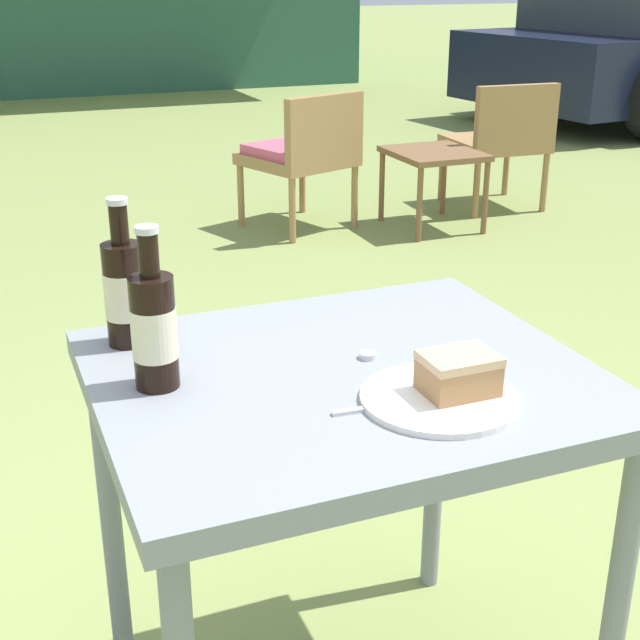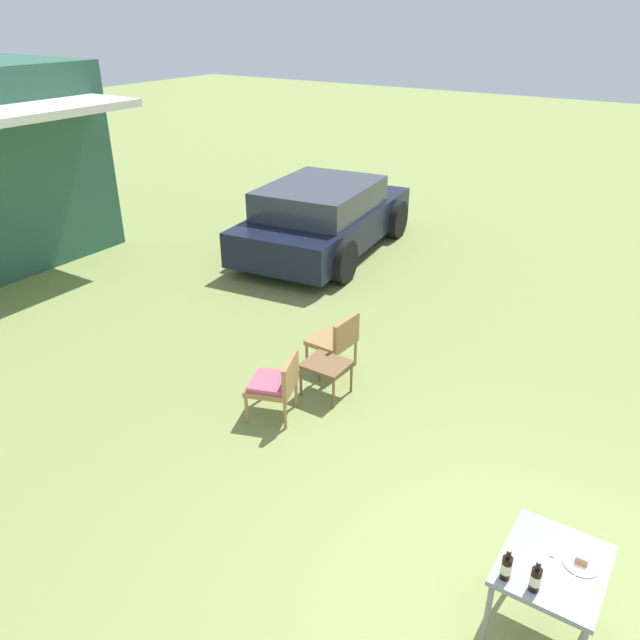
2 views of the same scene
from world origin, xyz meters
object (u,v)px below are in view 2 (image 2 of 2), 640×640
object	(u,v)px
wicker_chair_plain	(336,339)
garden_side_table	(326,367)
wicker_chair_cushioned	(276,382)
cake_on_plate	(582,560)
cola_bottle_near	(506,567)
cola_bottle_far	(536,579)
parked_car	(324,217)
patio_table	(552,572)

from	to	relation	value
wicker_chair_plain	garden_side_table	distance (m)	0.59
wicker_chair_cushioned	garden_side_table	size ratio (longest dim) A/B	1.47
garden_side_table	cake_on_plate	world-z (taller)	cake_on_plate
cola_bottle_near	cola_bottle_far	xyz separation A→B (m)	(0.01, -0.18, 0.00)
wicker_chair_cushioned	parked_car	bearing A→B (deg)	-172.67
cola_bottle_near	wicker_chair_plain	bearing A→B (deg)	47.84
garden_side_table	cola_bottle_far	bearing A→B (deg)	-125.77
parked_car	garden_side_table	distance (m)	4.78
wicker_chair_cushioned	cake_on_plate	bearing A→B (deg)	52.72
cola_bottle_near	parked_car	bearing A→B (deg)	41.18
patio_table	cake_on_plate	size ratio (longest dim) A/B	3.29
wicker_chair_cushioned	cola_bottle_far	distance (m)	3.47
garden_side_table	cola_bottle_far	distance (m)	3.61
garden_side_table	cake_on_plate	distance (m)	3.57
wicker_chair_cushioned	cola_bottle_far	bearing A→B (deg)	45.49
wicker_chair_plain	cola_bottle_near	size ratio (longest dim) A/B	2.87
wicker_chair_cushioned	patio_table	world-z (taller)	wicker_chair_cushioned
cola_bottle_near	cola_bottle_far	size ratio (longest dim) A/B	1.00
parked_car	garden_side_table	size ratio (longest dim) A/B	8.53
parked_car	cola_bottle_far	size ratio (longest dim) A/B	16.61
cola_bottle_far	wicker_chair_plain	bearing A→B (deg)	49.68
garden_side_table	cake_on_plate	bearing A→B (deg)	-118.69
patio_table	cola_bottle_near	world-z (taller)	cola_bottle_near
parked_car	patio_table	bearing A→B (deg)	-143.03
wicker_chair_cushioned	wicker_chair_plain	world-z (taller)	same
wicker_chair_plain	patio_table	xyz separation A→B (m)	(-2.35, -3.16, 0.22)
garden_side_table	patio_table	world-z (taller)	patio_table
garden_side_table	patio_table	distance (m)	3.48
wicker_chair_plain	cake_on_plate	size ratio (longest dim) A/B	3.07
garden_side_table	wicker_chair_cushioned	bearing A→B (deg)	160.73
wicker_chair_cushioned	wicker_chair_plain	size ratio (longest dim) A/B	1.00
wicker_chair_plain	cola_bottle_near	world-z (taller)	cola_bottle_near
garden_side_table	cola_bottle_near	xyz separation A→B (m)	(-2.10, -2.72, 0.45)
parked_car	cola_bottle_near	world-z (taller)	parked_car
wicker_chair_cushioned	cake_on_plate	xyz separation A→B (m)	(-1.05, -3.34, 0.33)
patio_table	wicker_chair_cushioned	bearing A→B (deg)	70.12
cake_on_plate	cola_bottle_far	distance (m)	0.45
parked_car	wicker_chair_plain	bearing A→B (deg)	-151.95
parked_car	cola_bottle_far	xyz separation A→B (m)	(-6.09, -5.52, 0.19)
wicker_chair_cushioned	garden_side_table	bearing A→B (deg)	140.89
wicker_chair_plain	cola_bottle_far	world-z (taller)	cola_bottle_far
parked_car	cola_bottle_near	bearing A→B (deg)	-145.70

